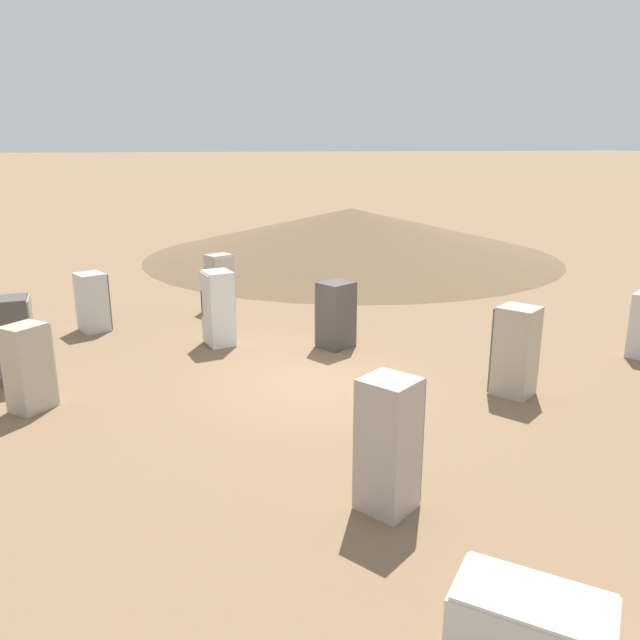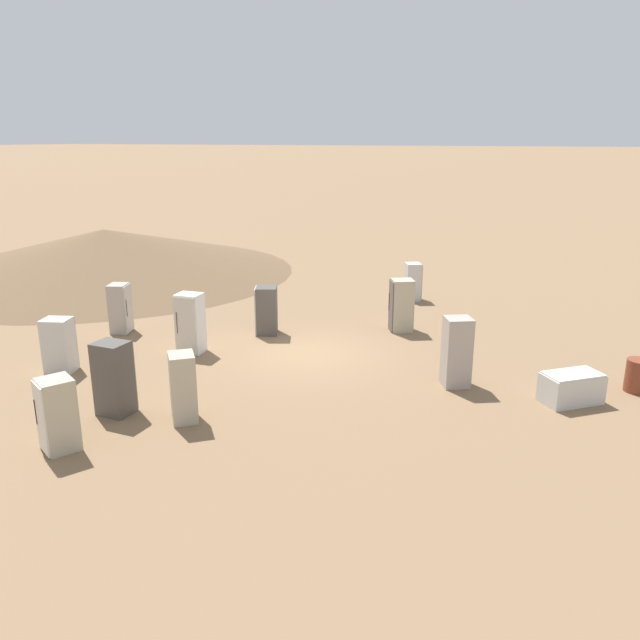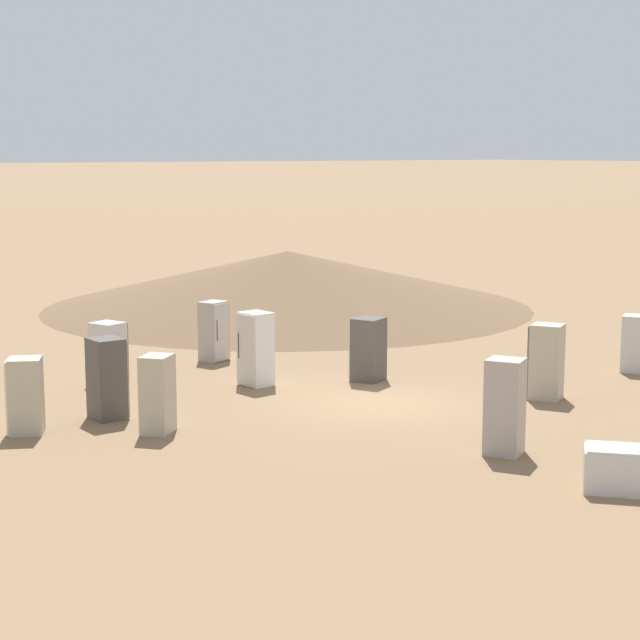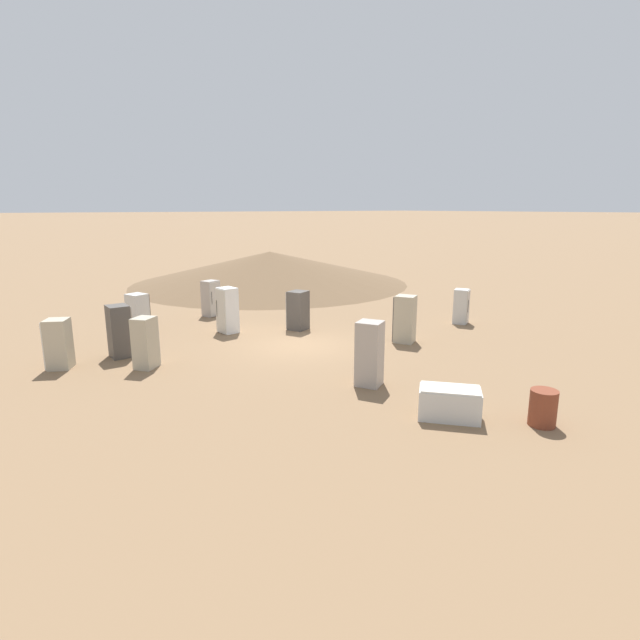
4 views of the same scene
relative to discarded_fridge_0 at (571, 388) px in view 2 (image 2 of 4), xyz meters
The scene contains 14 objects.
ground_plane 7.66m from the discarded_fridge_0, 85.03° to the left, with size 1000.00×1000.00×0.00m, color #846647.
dirt_mound 22.91m from the discarded_fridge_0, 70.85° to the left, with size 18.18×18.18×2.11m.
discarded_fridge_0 is the anchor object (origin of this frame).
discarded_fridge_1 6.99m from the discarded_fridge_0, 54.00° to the left, with size 0.93×0.97×1.78m.
discarded_fridge_2 14.24m from the discarded_fridge_0, 89.70° to the left, with size 0.85×0.81×1.67m.
discarded_fridge_3 9.87m from the discarded_fridge_0, 78.67° to the left, with size 0.97×0.96×1.61m.
discarded_fridge_4 12.00m from the discarded_fridge_0, 125.77° to the left, with size 0.93×0.92×1.59m.
discarded_fridge_5 10.55m from the discarded_fridge_0, 37.62° to the left, with size 0.85×0.84×1.51m.
discarded_fridge_6 2.94m from the discarded_fridge_0, 90.81° to the left, with size 0.93×0.92×1.87m.
discarded_fridge_7 13.73m from the discarded_fridge_0, 104.94° to the left, with size 0.88×0.91×1.55m.
discarded_fridge_8 9.48m from the discarded_fridge_0, 120.14° to the left, with size 0.92×0.90×1.64m.
discarded_fridge_9 11.15m from the discarded_fridge_0, 117.23° to the left, with size 0.71×0.76×1.78m.
discarded_fridge_10 10.91m from the discarded_fridge_0, 93.55° to the left, with size 0.73×0.80×1.84m.
rusty_barrel 2.11m from the discarded_fridge_0, 46.47° to the right, with size 0.62×0.62×0.86m.
Camera 2 is at (-16.33, -7.75, 6.35)m, focal length 35.00 mm.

